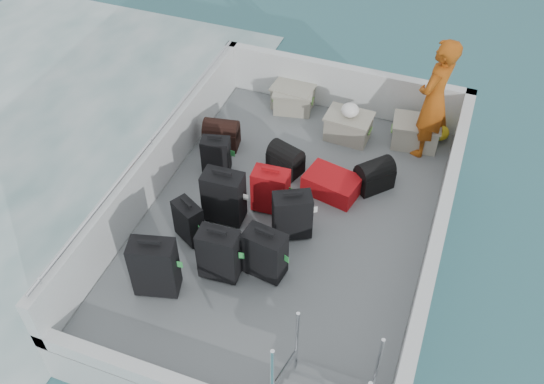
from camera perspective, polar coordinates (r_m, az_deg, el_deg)
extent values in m
plane|color=#16484E|center=(7.78, 1.33, -5.80)|extent=(160.00, 160.00, 0.00)
cube|color=silver|center=(7.55, 1.37, -4.35)|extent=(3.60, 5.00, 0.60)
cube|color=slate|center=(7.32, 1.41, -2.76)|extent=(3.30, 4.70, 0.02)
cube|color=silver|center=(7.63, -10.91, 2.45)|extent=(0.14, 5.00, 0.70)
cube|color=silver|center=(6.89, 15.20, -4.30)|extent=(0.14, 5.00, 0.70)
cube|color=silver|center=(8.87, 6.72, 9.75)|extent=(3.60, 0.14, 0.70)
cylinder|color=silver|center=(7.38, -11.32, 4.75)|extent=(0.04, 4.80, 0.04)
cube|color=black|center=(6.50, -10.97, -7.02)|extent=(0.52, 0.38, 0.73)
cube|color=black|center=(6.99, -7.85, -2.82)|extent=(0.41, 0.35, 0.54)
cube|color=black|center=(7.81, -5.28, 3.43)|extent=(0.40, 0.29, 0.52)
cube|color=black|center=(6.56, -5.00, -5.91)|extent=(0.45, 0.28, 0.66)
cube|color=black|center=(7.12, -4.56, -0.50)|extent=(0.48, 0.30, 0.69)
cube|color=#B00D17|center=(7.25, -0.14, 0.11)|extent=(0.44, 0.28, 0.60)
cube|color=black|center=(6.57, -0.69, -5.88)|extent=(0.48, 0.33, 0.62)
cube|color=black|center=(6.95, 1.91, -2.27)|extent=(0.51, 0.43, 0.62)
cube|color=#B00D17|center=(7.60, 5.66, 0.72)|extent=(0.74, 0.56, 0.26)
cube|color=#A4A18E|center=(8.93, 1.97, 8.86)|extent=(0.57, 0.42, 0.33)
cube|color=#A4A18E|center=(8.87, 1.99, 8.54)|extent=(0.59, 0.46, 0.32)
cube|color=#A4A18E|center=(8.42, 7.18, 6.05)|extent=(0.60, 0.43, 0.35)
cube|color=#A4A18E|center=(8.47, 13.33, 5.36)|extent=(0.64, 0.48, 0.36)
ellipsoid|color=gold|center=(8.69, 15.44, 5.45)|extent=(0.28, 0.26, 0.22)
ellipsoid|color=white|center=(8.26, 7.34, 7.49)|extent=(0.24, 0.24, 0.18)
imported|color=orange|center=(8.01, 15.01, 8.43)|extent=(0.59, 0.72, 1.68)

